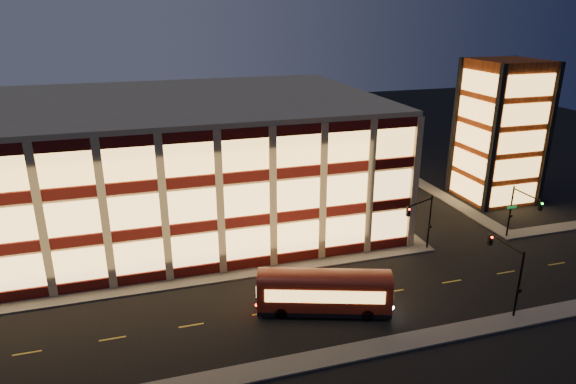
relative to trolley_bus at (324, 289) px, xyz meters
name	(u,v)px	position (x,y,z in m)	size (l,w,h in m)	color
ground	(205,285)	(-8.89, 7.12, -2.06)	(200.00, 200.00, 0.00)	black
sidewalk_office_south	(171,284)	(-11.89, 8.12, -1.98)	(54.00, 2.00, 0.15)	#514F4C
sidewalk_office_east	(359,197)	(14.11, 24.12, -1.98)	(2.00, 30.00, 0.15)	#514F4C
sidewalk_tower_south	(553,229)	(31.11, 8.12, -1.98)	(14.00, 2.00, 0.15)	#514F4C
sidewalk_tower_west	(431,189)	(25.11, 24.12, -1.98)	(2.00, 30.00, 0.15)	#514F4C
sidewalk_near	(233,376)	(-8.89, -5.88, -1.98)	(100.00, 2.00, 0.15)	#514F4C
office_building	(155,162)	(-11.80, 24.03, 5.19)	(50.45, 30.45, 14.50)	tan
stair_tower	(500,132)	(31.07, 19.07, 6.93)	(8.60, 8.60, 18.00)	#8C3814
traffic_signal_far	(422,216)	(13.32, 7.36, 2.05)	(3.79, 1.87, 6.00)	black
traffic_signal_right	(521,207)	(24.61, 6.50, 2.04)	(1.20, 4.37, 6.00)	black
traffic_signal_near	(508,264)	(14.61, -3.91, 2.07)	(0.32, 4.45, 6.00)	black
trolley_bus	(324,289)	(0.00, 0.00, 0.00)	(11.26, 6.14, 3.71)	maroon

